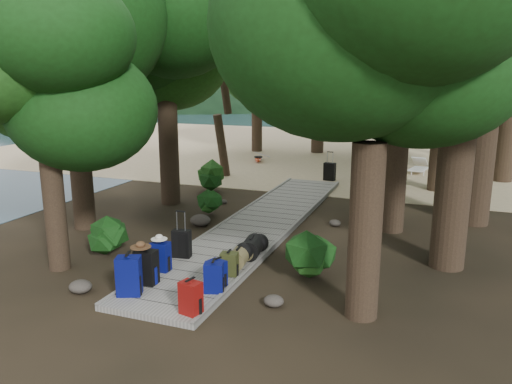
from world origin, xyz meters
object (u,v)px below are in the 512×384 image
at_px(backpack_right_c, 217,272).
at_px(sun_lounger, 419,166).
at_px(backpack_right_b, 214,276).
at_px(duffel_right_black, 252,247).
at_px(kayak, 258,158).
at_px(backpack_right_a, 191,296).
at_px(duffel_right_khaki, 239,257).
at_px(backpack_right_d, 229,263).
at_px(lone_suitcase_on_sand, 330,172).
at_px(backpack_left_c, 161,255).
at_px(backpack_left_a, 129,274).
at_px(backpack_left_b, 146,265).
at_px(suitcase_on_boardwalk, 182,244).

relative_size(backpack_right_c, sun_lounger, 0.30).
relative_size(backpack_right_b, duffel_right_black, 0.90).
height_order(backpack_right_b, sun_lounger, backpack_right_b).
bearing_deg(kayak, backpack_right_a, -93.15).
bearing_deg(duffel_right_khaki, backpack_right_c, -97.34).
height_order(backpack_right_d, lone_suitcase_on_sand, lone_suitcase_on_sand).
bearing_deg(sun_lounger, backpack_left_c, -96.13).
bearing_deg(kayak, backpack_right_c, -92.10).
relative_size(backpack_right_c, lone_suitcase_on_sand, 0.81).
bearing_deg(duffel_right_khaki, backpack_left_a, -131.23).
distance_m(duffel_right_black, kayak, 13.57).
bearing_deg(backpack_right_c, backpack_right_d, 108.08).
distance_m(backpack_left_c, duffel_right_black, 2.08).
height_order(lone_suitcase_on_sand, sun_lounger, lone_suitcase_on_sand).
relative_size(backpack_left_b, sun_lounger, 0.40).
xyz_separation_m(backpack_left_a, backpack_right_c, (1.37, 0.96, -0.13)).
height_order(backpack_right_b, backpack_right_c, backpack_right_b).
xyz_separation_m(backpack_right_c, suitcase_on_boardwalk, (-1.42, 1.15, 0.03)).
distance_m(backpack_right_b, duffel_right_black, 2.02).
bearing_deg(lone_suitcase_on_sand, backpack_left_a, -86.19).
relative_size(backpack_right_a, kayak, 0.22).
height_order(backpack_right_b, duffel_right_black, backpack_right_b).
bearing_deg(backpack_left_b, backpack_right_a, -33.09).
xyz_separation_m(backpack_left_c, suitcase_on_boardwalk, (0.02, 0.87, -0.03)).
xyz_separation_m(backpack_right_a, sun_lounger, (2.95, 15.26, -0.12)).
distance_m(backpack_left_a, lone_suitcase_on_sand, 12.20).
distance_m(backpack_left_a, backpack_right_a, 1.47).
bearing_deg(backpack_left_c, backpack_right_b, -21.92).
height_order(duffel_right_black, kayak, duffel_right_black).
relative_size(backpack_left_c, backpack_right_b, 1.07).
bearing_deg(duffel_right_black, duffel_right_khaki, -103.97).
height_order(backpack_left_b, backpack_left_c, backpack_left_b).
xyz_separation_m(backpack_right_d, sun_lounger, (3.02, 13.44, -0.06)).
distance_m(duffel_right_khaki, duffel_right_black, 0.64).
bearing_deg(backpack_right_a, backpack_right_b, 103.39).
xyz_separation_m(duffel_right_black, kayak, (-4.60, 12.77, -0.18)).
bearing_deg(backpack_left_b, sun_lounger, 70.62).
height_order(backpack_left_a, backpack_left_c, backpack_left_a).
relative_size(backpack_right_a, backpack_right_b, 1.01).
bearing_deg(suitcase_on_boardwalk, lone_suitcase_on_sand, 73.83).
height_order(backpack_right_a, duffel_right_khaki, backpack_right_a).
relative_size(backpack_left_b, duffel_right_black, 1.07).
bearing_deg(duffel_right_black, sun_lounger, 68.19).
xyz_separation_m(backpack_right_d, kayak, (-4.54, 13.92, -0.21)).
xyz_separation_m(suitcase_on_boardwalk, lone_suitcase_on_sand, (1.18, 10.03, -0.06)).
xyz_separation_m(backpack_left_a, duffel_right_black, (1.43, 2.69, -0.19)).
xyz_separation_m(suitcase_on_boardwalk, sun_lounger, (4.45, 12.86, -0.11)).
xyz_separation_m(lone_suitcase_on_sand, sun_lounger, (3.27, 2.83, -0.05)).
relative_size(duffel_right_khaki, suitcase_on_boardwalk, 0.93).
height_order(duffel_right_khaki, lone_suitcase_on_sand, lone_suitcase_on_sand).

